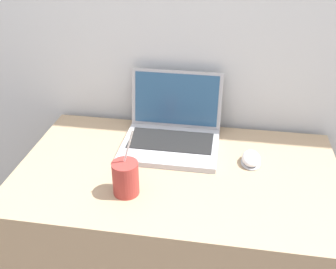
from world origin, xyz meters
TOP-DOWN VIEW (x-y plane):
  - desk at (0.00, 0.32)m, footprint 1.08×0.64m
  - laptop at (-0.05, 0.50)m, footprint 0.35×0.31m
  - drink_cup at (-0.14, 0.17)m, footprint 0.08×0.08m
  - computer_mouse at (0.24, 0.40)m, footprint 0.07×0.09m

SIDE VIEW (x-z plane):
  - desk at x=0.00m, z-range 0.00..0.72m
  - computer_mouse at x=0.24m, z-range 0.72..0.76m
  - laptop at x=-0.05m, z-range 0.65..0.88m
  - drink_cup at x=-0.14m, z-range 0.66..0.89m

